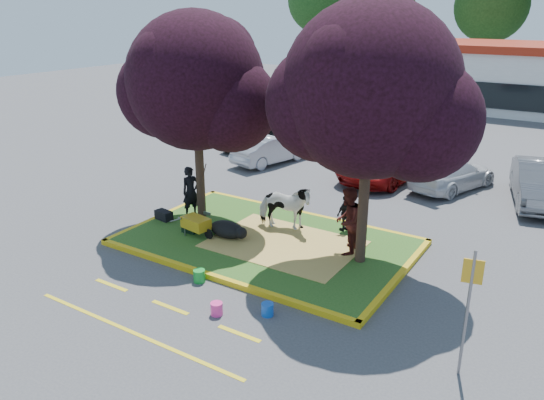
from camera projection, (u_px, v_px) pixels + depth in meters
The scene contains 31 objects.
ground at pixel (267, 244), 15.81m from camera, with size 90.00×90.00×0.00m, color #424244.
median_island at pixel (267, 242), 15.79m from camera, with size 8.00×5.00×0.15m, color #26561B.
curb_near at pixel (213, 277), 13.74m from camera, with size 8.30×0.16×0.15m, color gold.
curb_far at pixel (308, 215), 17.84m from camera, with size 8.30×0.16×0.15m, color gold.
curb_left at pixel (165, 215), 17.83m from camera, with size 0.16×5.30×0.15m, color gold.
curb_right at pixel (399, 277), 13.74m from camera, with size 0.16×5.30×0.15m, color gold.
straw_bedding at pixel (284, 244), 15.46m from camera, with size 4.20×3.00×0.01m, color #DBBC5A.
tree_purple_left at pixel (196, 88), 16.02m from camera, with size 5.06×4.20×6.51m.
tree_purple_right at pixel (371, 98), 12.93m from camera, with size 5.30×4.40×6.82m.
fire_lane_stripe_a at pixel (111, 285), 13.48m from camera, with size 1.10×0.12×0.01m, color yellow.
fire_lane_stripe_b at pixel (170, 307), 12.47m from camera, with size 1.10×0.12×0.01m, color yellow.
fire_lane_stripe_c at pixel (239, 334), 11.47m from camera, with size 1.10×0.12×0.01m, color yellow.
fire_lane_long at pixel (132, 332), 11.52m from camera, with size 6.00×0.10×0.01m, color yellow.
retail_building at pixel (512, 76), 36.27m from camera, with size 20.40×8.40×4.40m.
cow at pixel (284, 207), 16.29m from camera, with size 0.78×1.71×1.45m, color white.
calf at pixel (227, 229), 15.85m from camera, with size 1.16×0.66×0.50m, color black.
handler at pixel (191, 192), 17.27m from camera, with size 0.61×0.40×1.68m, color black.
visitor_a at pixel (348, 221), 14.61m from camera, with size 0.94×0.73×1.92m, color #451713.
visitor_b at pixel (345, 213), 16.24m from camera, with size 0.67×0.28×1.14m, color black.
wheelbarrow at pixel (196, 223), 15.91m from camera, with size 1.55×0.65×0.58m.
gear_bag_dark at pixel (164, 215), 17.21m from camera, with size 0.59×0.32×0.30m, color black.
gear_bag_green at pixel (190, 228), 16.25m from camera, with size 0.46×0.29×0.25m, color black.
sign_post at pixel (469, 300), 9.68m from camera, with size 0.37×0.10×2.62m.
bucket_green at pixel (199, 276), 13.60m from camera, with size 0.31×0.31×0.33m, color green.
bucket_pink at pixel (217, 309), 12.14m from camera, with size 0.28×0.28×0.30m, color #FE3894.
bucket_blue at pixel (267, 309), 12.11m from camera, with size 0.28×0.28×0.30m, color blue.
car_black at pixel (250, 137), 26.30m from camera, with size 1.39×3.46×1.18m, color black.
car_silver at pixel (271, 149), 23.90m from camera, with size 1.35×3.86×1.27m, color #AAABB2.
car_red at pixel (388, 161), 21.69m from camera, with size 2.40×5.20×1.45m, color maroon.
car_white at pixel (453, 174), 20.47m from camera, with size 1.67×4.10×1.19m, color silver.
car_grey at pixel (540, 183), 18.90m from camera, with size 1.59×4.57×1.50m, color #575A5F.
Camera 1 is at (7.83, -12.09, 6.65)m, focal length 35.00 mm.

